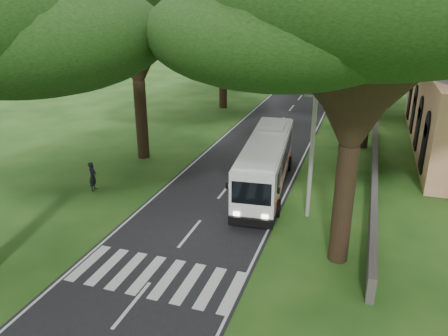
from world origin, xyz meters
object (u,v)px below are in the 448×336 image
pole_far (352,58)px  pedestrian (93,176)px  pole_near (312,145)px  distant_car_b (311,70)px  distant_car_c (327,67)px  distant_car_a (301,84)px  coach_bus (266,162)px  pole_mid (341,83)px

pole_far → pedestrian: bearing=-108.4°
pole_near → pole_far: same height
distant_car_b → pedestrian: (-6.79, -51.29, 0.16)m
distant_car_c → distant_car_a: bearing=85.4°
pole_far → distant_car_a: pole_far is taller
coach_bus → distant_car_b: 47.69m
pole_near → coach_bus: (-3.14, 3.06, -2.37)m
distant_car_a → distant_car_c: (1.60, 18.79, -0.07)m
coach_bus → distant_car_c: 53.30m
distant_car_b → pedestrian: bearing=-112.9°
pole_near → distant_car_b: pole_near is taller
pole_far → distant_car_b: pole_far is taller
coach_bus → distant_car_c: size_ratio=2.71×
pole_mid → distant_car_a: pole_mid is taller
pole_near → distant_car_a: bearing=99.5°
coach_bus → distant_car_b: size_ratio=2.52×
pole_near → pedestrian: 13.91m
distant_car_c → pedestrian: bearing=81.5°
pole_near → pole_far: 40.00m
distant_car_a → distant_car_b: (-0.42, 13.07, 0.07)m
pole_near → distant_car_c: (-4.70, 56.32, -3.53)m
distant_car_a → pedestrian: 38.90m
distant_car_a → pedestrian: bearing=91.0°
pole_far → distant_car_c: 17.35m
distant_car_c → pedestrian: 57.69m
pedestrian → pole_mid: bearing=-46.9°
pole_far → pedestrian: (-13.51, -40.69, -3.24)m
coach_bus → pedestrian: (-10.37, -3.74, -0.86)m
distant_car_a → distant_car_c: size_ratio=0.95×
pole_near → pedestrian: size_ratio=4.24×
pole_near → distant_car_b: bearing=97.6°
pole_mid → pole_far: bearing=90.0°
pedestrian → pole_near: bearing=-100.9°
pole_far → distant_car_b: (-6.72, 10.60, -3.39)m
coach_bus → distant_car_a: (-3.16, 34.48, -1.08)m
distant_car_b → distant_car_c: 6.07m
coach_bus → pedestrian: size_ratio=6.13×
pole_near → pole_far: size_ratio=1.00×
distant_car_a → distant_car_b: bearing=-76.5°
pole_far → coach_bus: size_ratio=0.69×
pedestrian → coach_bus: bearing=-84.0°
pole_near → pole_mid: bearing=90.0°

